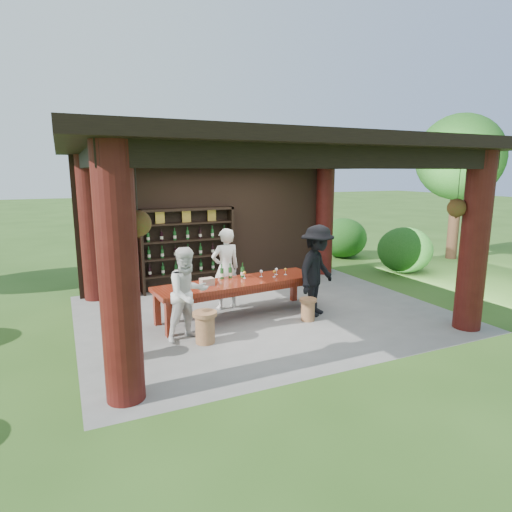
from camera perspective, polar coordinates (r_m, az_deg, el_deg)
name	(u,v)px	position (r m, az deg, el deg)	size (l,w,h in m)	color
ground	(264,313)	(9.13, 1.05, -7.55)	(90.00, 90.00, 0.00)	#2D5119
pavilion	(255,210)	(9.06, -0.15, 6.12)	(7.50, 6.00, 3.60)	slate
wine_shelf	(188,249)	(10.79, -9.05, 0.92)	(2.34, 0.36, 2.06)	black
tasting_table	(239,286)	(8.74, -2.30, -4.06)	(3.54, 1.23, 0.75)	#631E0E
stool_near_left	(205,326)	(7.56, -6.81, -9.30)	(0.43, 0.43, 0.56)	brown
stool_near_right	(308,309)	(8.66, 6.94, -7.01)	(0.34, 0.34, 0.45)	brown
stool_far_left	(129,342)	(7.19, -16.53, -10.94)	(0.40, 0.40, 0.53)	brown
host	(226,269)	(9.21, -4.08, -1.72)	(0.64, 0.42, 1.76)	silver
guest_woman	(188,294)	(7.59, -9.07, -5.03)	(0.81, 0.63, 1.66)	silver
guest_man	(317,271)	(8.84, 8.13, -1.94)	(1.21, 0.70, 1.88)	black
table_bottles	(232,271)	(8.92, -3.28, -1.96)	(0.52, 0.14, 0.31)	#194C1E
table_glasses	(269,273)	(9.07, 1.69, -2.25)	(1.00, 0.23, 0.15)	silver
napkin_basket	(207,282)	(8.41, -6.55, -3.43)	(0.26, 0.18, 0.14)	#BF6672
shrubs	(318,270)	(10.72, 8.29, -1.88)	(14.95, 8.30, 1.36)	#194C14
trees	(349,155)	(11.81, 12.35, 13.05)	(21.82, 10.28, 4.80)	#3F2819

